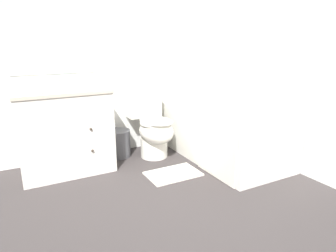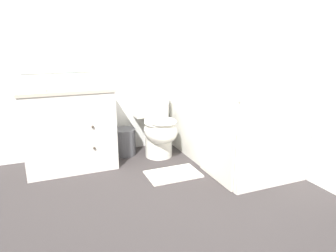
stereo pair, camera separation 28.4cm
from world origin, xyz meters
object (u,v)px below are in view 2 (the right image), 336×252
object	(u,v)px
sink_faucet	(64,82)
toilet	(157,126)
wastebasket	(124,142)
bath_mat	(173,174)
vanity_cabinet	(69,127)
tissue_box	(74,81)
bathtub	(228,136)
hand_towel_folded	(32,89)
bath_towel_folded	(240,120)

from	to	relation	value
sink_faucet	toilet	world-z (taller)	sink_faucet
wastebasket	bath_mat	size ratio (longest dim) A/B	0.60
vanity_cabinet	tissue_box	distance (m)	0.49
bathtub	bath_mat	bearing A→B (deg)	-167.38
hand_towel_folded	bath_towel_folded	size ratio (longest dim) A/B	0.69
hand_towel_folded	tissue_box	bearing A→B (deg)	41.99
tissue_box	bath_towel_folded	xyz separation A→B (m)	(1.35, -1.09, -0.29)
toilet	wastebasket	world-z (taller)	toilet
vanity_cabinet	bath_mat	size ratio (longest dim) A/B	1.71
wastebasket	hand_towel_folded	size ratio (longest dim) A/B	1.46
toilet	tissue_box	world-z (taller)	tissue_box
wastebasket	sink_faucet	bearing A→B (deg)	170.32
toilet	bathtub	size ratio (longest dim) A/B	0.52
wastebasket	hand_towel_folded	xyz separation A→B (m)	(-0.89, -0.29, 0.71)
sink_faucet	wastebasket	world-z (taller)	sink_faucet
toilet	bath_towel_folded	distance (m)	1.02
vanity_cabinet	toilet	xyz separation A→B (m)	(0.95, -0.06, -0.08)
vanity_cabinet	sink_faucet	xyz separation A→B (m)	(-0.00, 0.20, 0.44)
toilet	vanity_cabinet	bearing A→B (deg)	176.42
vanity_cabinet	hand_towel_folded	size ratio (longest dim) A/B	4.19
hand_towel_folded	bathtub	bearing A→B (deg)	-8.22
tissue_box	vanity_cabinet	bearing A→B (deg)	-120.00
wastebasket	bath_mat	distance (m)	0.80
wastebasket	bath_towel_folded	xyz separation A→B (m)	(0.85, -1.02, 0.43)
sink_faucet	bath_towel_folded	size ratio (longest dim) A/B	0.46
tissue_box	sink_faucet	bearing A→B (deg)	161.47
tissue_box	bath_mat	bearing A→B (deg)	-45.06
bathtub	vanity_cabinet	bearing A→B (deg)	164.06
sink_faucet	toilet	size ratio (longest dim) A/B	0.18
toilet	wastebasket	bearing A→B (deg)	155.68
hand_towel_folded	bath_towel_folded	world-z (taller)	hand_towel_folded
toilet	bath_towel_folded	bearing A→B (deg)	-59.99
wastebasket	tissue_box	xyz separation A→B (m)	(-0.50, 0.07, 0.72)
wastebasket	bath_mat	xyz separation A→B (m)	(0.30, -0.73, -0.15)
toilet	wastebasket	size ratio (longest dim) A/B	2.50
wastebasket	hand_towel_folded	bearing A→B (deg)	-162.11
sink_faucet	tissue_box	distance (m)	0.10
toilet	bath_towel_folded	xyz separation A→B (m)	(0.50, -0.86, 0.23)
vanity_cabinet	hand_towel_folded	distance (m)	0.56
vanity_cabinet	bath_towel_folded	distance (m)	1.72
bath_towel_folded	bath_mat	xyz separation A→B (m)	(-0.55, 0.29, -0.57)
bathtub	bath_mat	size ratio (longest dim) A/B	2.89
tissue_box	hand_towel_folded	xyz separation A→B (m)	(-0.40, -0.36, -0.01)
vanity_cabinet	sink_faucet	bearing A→B (deg)	90.00
toilet	tissue_box	xyz separation A→B (m)	(-0.85, 0.23, 0.52)
bath_mat	vanity_cabinet	bearing A→B (deg)	144.84
vanity_cabinet	tissue_box	bearing A→B (deg)	60.00
bathtub	bath_towel_folded	distance (m)	0.58
tissue_box	bath_mat	size ratio (longest dim) A/B	0.26
sink_faucet	vanity_cabinet	bearing A→B (deg)	-90.00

